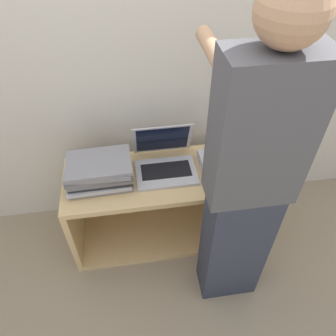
{
  "coord_description": "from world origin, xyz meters",
  "views": [
    {
      "loc": [
        -0.2,
        -1.18,
        2.05
      ],
      "look_at": [
        0.0,
        0.17,
        0.73
      ],
      "focal_mm": 35.0,
      "sensor_mm": 36.0,
      "label": 1
    }
  ],
  "objects_px": {
    "laptop_open": "(165,161)",
    "person": "(248,184)",
    "laptop_stack_right": "(231,163)",
    "laptop_stack_left": "(99,171)"
  },
  "relations": [
    {
      "from": "laptop_stack_left",
      "to": "person",
      "type": "relative_size",
      "value": 0.22
    },
    {
      "from": "laptop_stack_left",
      "to": "person",
      "type": "distance_m",
      "value": 0.88
    },
    {
      "from": "laptop_stack_left",
      "to": "laptop_stack_right",
      "type": "xyz_separation_m",
      "value": [
        0.81,
        -0.0,
        -0.05
      ]
    },
    {
      "from": "laptop_stack_left",
      "to": "laptop_stack_right",
      "type": "relative_size",
      "value": 1.03
    },
    {
      "from": "laptop_open",
      "to": "laptop_stack_left",
      "type": "bearing_deg",
      "value": -172.01
    },
    {
      "from": "laptop_stack_left",
      "to": "laptop_open",
      "type": "bearing_deg",
      "value": 7.99
    },
    {
      "from": "laptop_stack_right",
      "to": "person",
      "type": "distance_m",
      "value": 0.54
    },
    {
      "from": "laptop_open",
      "to": "person",
      "type": "height_order",
      "value": "person"
    },
    {
      "from": "laptop_stack_right",
      "to": "person",
      "type": "height_order",
      "value": "person"
    },
    {
      "from": "laptop_open",
      "to": "person",
      "type": "relative_size",
      "value": 0.2
    }
  ]
}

